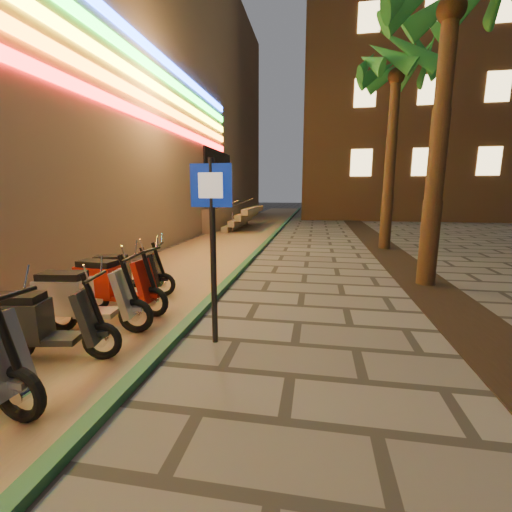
% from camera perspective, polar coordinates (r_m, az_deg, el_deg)
% --- Properties ---
extents(parking_strip, '(3.40, 60.00, 0.01)m').
position_cam_1_polar(parking_strip, '(11.97, -8.07, 0.52)').
color(parking_strip, '#8C7251').
rests_on(parking_strip, ground).
extents(green_curb, '(0.18, 60.00, 0.10)m').
position_cam_1_polar(green_curb, '(11.55, -0.03, 0.48)').
color(green_curb, '#225B35').
rests_on(green_curb, ground).
extents(planting_strip, '(1.20, 40.00, 0.02)m').
position_cam_1_polar(planting_strip, '(7.02, 30.86, -8.35)').
color(planting_strip, black).
rests_on(planting_strip, ground).
extents(apartment_block, '(18.00, 16.06, 25.00)m').
position_cam_1_polar(apartment_block, '(35.66, 25.20, 26.82)').
color(apartment_block, brown).
rests_on(apartment_block, ground).
extents(palm_c, '(2.97, 3.02, 6.91)m').
position_cam_1_polar(palm_c, '(9.29, 29.83, 32.30)').
color(palm_c, '#472D19').
rests_on(palm_c, ground).
extents(palm_d, '(2.97, 3.02, 7.16)m').
position_cam_1_polar(palm_d, '(13.96, 22.35, 25.96)').
color(palm_d, '#472D19').
rests_on(palm_d, ground).
extents(pedestrian_sign, '(0.56, 0.10, 2.56)m').
position_cam_1_polar(pedestrian_sign, '(4.65, -7.29, 4.87)').
color(pedestrian_sign, black).
rests_on(pedestrian_sign, ground).
extents(scooter_6, '(1.63, 0.71, 1.14)m').
position_cam_1_polar(scooter_6, '(5.16, -32.44, -9.44)').
color(scooter_6, black).
rests_on(scooter_6, ground).
extents(scooter_7, '(1.74, 0.68, 1.22)m').
position_cam_1_polar(scooter_7, '(5.83, -27.08, -6.35)').
color(scooter_7, black).
rests_on(scooter_7, ground).
extents(scooter_8, '(1.72, 0.62, 1.21)m').
position_cam_1_polar(scooter_8, '(6.52, -22.92, -4.30)').
color(scooter_8, black).
rests_on(scooter_8, ground).
extents(scooter_9, '(1.59, 0.79, 1.12)m').
position_cam_1_polar(scooter_9, '(7.36, -21.09, -2.81)').
color(scooter_9, black).
rests_on(scooter_9, ground).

